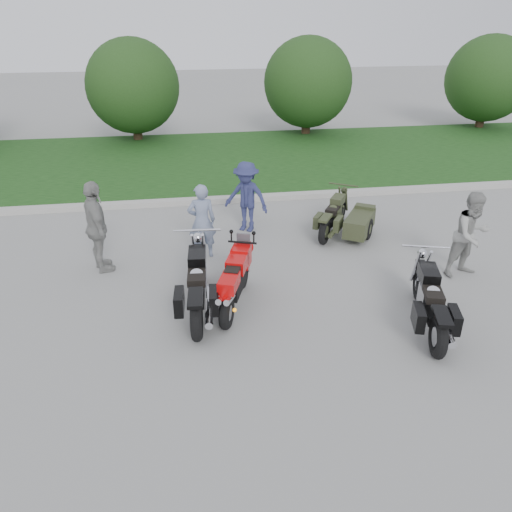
{
  "coord_description": "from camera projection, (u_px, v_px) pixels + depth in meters",
  "views": [
    {
      "loc": [
        -1.4,
        -7.3,
        4.93
      ],
      "look_at": [
        -0.12,
        0.89,
        0.8
      ],
      "focal_mm": 35.0,
      "sensor_mm": 36.0,
      "label": 1
    }
  ],
  "objects": [
    {
      "name": "person_back",
      "position": [
        97.0,
        227.0,
        10.05
      ],
      "size": [
        0.82,
        1.22,
        1.92
      ],
      "primitive_type": "imported",
      "rotation": [
        0.0,
        0.0,
        1.91
      ],
      "color": "gray",
      "rests_on": "ground"
    },
    {
      "name": "person_grey",
      "position": [
        471.0,
        235.0,
        9.92
      ],
      "size": [
        0.99,
        0.85,
        1.77
      ],
      "primitive_type": "imported",
      "rotation": [
        0.0,
        0.0,
        0.24
      ],
      "color": "#999A94",
      "rests_on": "ground"
    },
    {
      "name": "tree_far_right",
      "position": [
        488.0,
        79.0,
        21.47
      ],
      "size": [
        3.6,
        3.6,
        4.0
      ],
      "color": "#3F2B1C",
      "rests_on": "ground"
    },
    {
      "name": "tree_mid_left",
      "position": [
        133.0,
        86.0,
        19.39
      ],
      "size": [
        3.6,
        3.6,
        4.0
      ],
      "color": "#3F2B1C",
      "rests_on": "ground"
    },
    {
      "name": "tree_mid_right",
      "position": [
        308.0,
        83.0,
        20.36
      ],
      "size": [
        3.6,
        3.6,
        4.0
      ],
      "color": "#3F2B1C",
      "rests_on": "ground"
    },
    {
      "name": "person_denim",
      "position": [
        246.0,
        197.0,
        11.97
      ],
      "size": [
        1.28,
        1.14,
        1.72
      ],
      "primitive_type": "imported",
      "rotation": [
        0.0,
        0.0,
        -0.57
      ],
      "color": "navy",
      "rests_on": "ground"
    },
    {
      "name": "sportbike_red",
      "position": [
        235.0,
        280.0,
        8.92
      ],
      "size": [
        0.83,
        1.94,
        0.95
      ],
      "rotation": [
        0.0,
        0.0,
        -0.33
      ],
      "color": "black",
      "rests_on": "ground"
    },
    {
      "name": "grass_strip",
      "position": [
        219.0,
        160.0,
        17.79
      ],
      "size": [
        60.0,
        8.0,
        0.14
      ],
      "primitive_type": "cube",
      "color": "#2C5F20",
      "rests_on": "ground"
    },
    {
      "name": "person_stripe",
      "position": [
        202.0,
        221.0,
        10.69
      ],
      "size": [
        0.63,
        0.43,
        1.66
      ],
      "primitive_type": "imported",
      "rotation": [
        0.0,
        0.0,
        3.2
      ],
      "color": "#7885A3",
      "rests_on": "ground"
    },
    {
      "name": "curb",
      "position": [
        232.0,
        199.0,
        14.12
      ],
      "size": [
        60.0,
        0.3,
        0.15
      ],
      "primitive_type": "cube",
      "color": "#ADAAA3",
      "rests_on": "ground"
    },
    {
      "name": "cruiser_left",
      "position": [
        198.0,
        287.0,
        8.81
      ],
      "size": [
        0.49,
        2.58,
        0.99
      ],
      "rotation": [
        0.0,
        0.0,
        -0.08
      ],
      "color": "black",
      "rests_on": "ground"
    },
    {
      "name": "ground",
      "position": [
        270.0,
        318.0,
        8.85
      ],
      "size": [
        80.0,
        80.0,
        0.0
      ],
      "primitive_type": "plane",
      "color": "gray",
      "rests_on": "ground"
    },
    {
      "name": "cruiser_sidecar",
      "position": [
        348.0,
        221.0,
        11.87
      ],
      "size": [
        1.69,
        2.01,
        0.83
      ],
      "rotation": [
        0.0,
        0.0,
        -0.56
      ],
      "color": "black",
      "rests_on": "ground"
    },
    {
      "name": "cruiser_right",
      "position": [
        431.0,
        304.0,
        8.37
      ],
      "size": [
        0.82,
        2.37,
        0.93
      ],
      "rotation": [
        0.0,
        0.0,
        -0.28
      ],
      "color": "black",
      "rests_on": "ground"
    }
  ]
}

